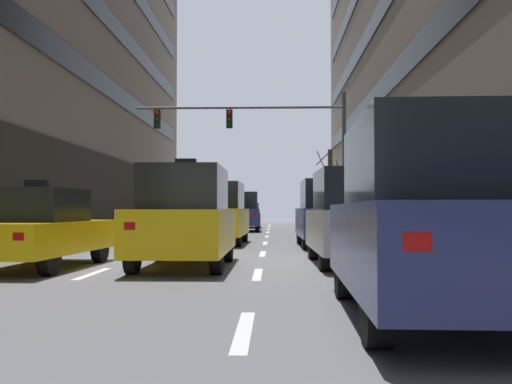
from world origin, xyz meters
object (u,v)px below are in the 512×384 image
object	(u,v)px
car_driving_4	(208,211)
pedestrian_0	(449,216)
car_parked_1	(354,217)
taxi_driving_2	(218,214)
car_parked_0	(431,219)
traffic_signal_0	(271,134)
car_driving_5	(243,212)
street_tree_1	(330,186)
taxi_driving_3	(185,217)
car_parked_2	(328,214)
taxi_driving_0	(39,229)
pedestrian_1	(369,215)
taxi_driving_1	(193,216)
car_driving_6	(247,216)

from	to	relation	value
car_driving_4	pedestrian_0	world-z (taller)	car_driving_4
car_parked_1	taxi_driving_2	bearing A→B (deg)	117.01
car_driving_4	car_parked_0	xyz separation A→B (m)	(6.71, -36.62, 0.00)
traffic_signal_0	car_driving_4	bearing A→B (deg)	105.81
traffic_signal_0	car_driving_5	bearing A→B (deg)	105.00
street_tree_1	traffic_signal_0	bearing A→B (deg)	-107.16
taxi_driving_3	pedestrian_0	xyz separation A→B (m)	(6.28, 2.48, -0.01)
car_parked_2	taxi_driving_2	bearing A→B (deg)	162.42
car_driving_4	car_parked_1	bearing A→B (deg)	-77.53
taxi_driving_0	pedestrian_1	bearing A→B (deg)	49.88
pedestrian_0	car_driving_5	bearing A→B (deg)	109.30
car_driving_4	taxi_driving_1	bearing A→B (deg)	-91.15
taxi_driving_3	car_parked_1	size ratio (longest dim) A/B	1.00
taxi_driving_1	car_driving_4	xyz separation A→B (m)	(0.14, 7.16, 0.31)
taxi_driving_1	car_parked_2	xyz separation A→B (m)	(6.86, -17.09, 0.28)
car_driving_6	pedestrian_1	xyz separation A→B (m)	(5.41, -16.63, 0.20)
taxi_driving_0	car_driving_6	xyz separation A→B (m)	(3.07, 26.70, -0.00)
taxi_driving_0	taxi_driving_2	xyz separation A→B (m)	(2.93, 8.31, 0.26)
pedestrian_0	taxi_driving_3	bearing A→B (deg)	-158.44
car_parked_2	car_driving_4	bearing A→B (deg)	105.48
car_parked_0	pedestrian_0	size ratio (longest dim) A/B	2.96
car_driving_5	car_parked_0	xyz separation A→B (m)	(3.50, -25.59, 0.03)
car_parked_0	car_parked_1	size ratio (longest dim) A/B	1.07
car_driving_4	street_tree_1	distance (m)	9.84
car_parked_1	pedestrian_1	distance (m)	9.24
car_driving_4	car_parked_0	size ratio (longest dim) A/B	1.00
taxi_driving_0	car_parked_0	xyz separation A→B (m)	(6.65, -5.24, 0.30)
taxi_driving_1	street_tree_1	world-z (taller)	street_tree_1
taxi_driving_0	car_parked_2	distance (m)	9.75
taxi_driving_3	pedestrian_1	distance (m)	11.16
car_driving_4	pedestrian_1	size ratio (longest dim) A/B	3.07
car_driving_4	car_parked_2	world-z (taller)	car_driving_4
taxi_driving_3	taxi_driving_2	bearing A→B (deg)	90.49
taxi_driving_3	traffic_signal_0	distance (m)	14.61
car_parked_2	pedestrian_1	bearing A→B (deg)	58.01
taxi_driving_1	car_driving_5	world-z (taller)	car_driving_5
car_driving_5	pedestrian_1	size ratio (longest dim) A/B	3.00
pedestrian_0	traffic_signal_0	bearing A→B (deg)	111.43
taxi_driving_1	car_driving_5	size ratio (longest dim) A/B	0.95
pedestrian_0	pedestrian_1	xyz separation A→B (m)	(-0.80, 7.24, -0.04)
taxi_driving_2	car_driving_4	bearing A→B (deg)	97.40
taxi_driving_2	car_parked_2	xyz separation A→B (m)	(3.72, -1.18, 0.01)
car_parked_2	pedestrian_0	xyz separation A→B (m)	(2.63, -4.30, -0.04)
taxi_driving_3	car_driving_6	bearing A→B (deg)	89.84
car_driving_5	street_tree_1	size ratio (longest dim) A/B	0.81
car_parked_2	pedestrian_1	xyz separation A→B (m)	(1.84, 2.94, -0.08)
car_driving_5	car_driving_6	bearing A→B (deg)	90.67
taxi_driving_0	street_tree_1	world-z (taller)	street_tree_1
car_parked_1	taxi_driving_3	bearing A→B (deg)	-169.64
taxi_driving_0	traffic_signal_0	size ratio (longest dim) A/B	0.46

